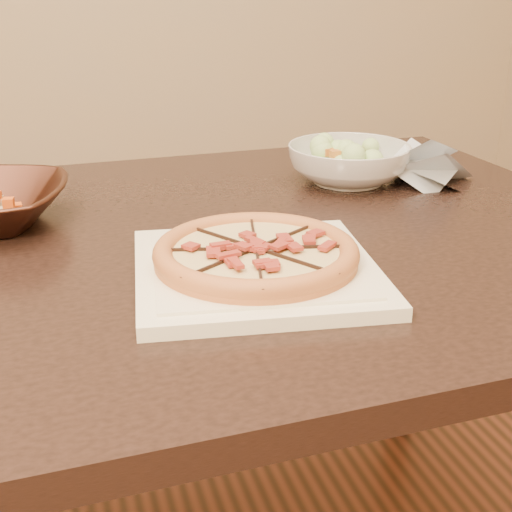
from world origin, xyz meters
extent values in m
cube|color=black|center=(0.06, 0.12, 0.73)|extent=(1.57, 1.04, 0.04)
cylinder|color=black|center=(0.75, 0.53, 0.35)|extent=(0.07, 0.07, 0.71)
cube|color=white|center=(0.18, -0.05, 0.76)|extent=(0.35, 0.35, 0.02)
cube|color=white|center=(0.18, -0.05, 0.77)|extent=(0.29, 0.29, 0.00)
cylinder|color=#AD7D44|center=(0.18, -0.05, 0.78)|extent=(0.26, 0.26, 0.01)
torus|color=#AD7D44|center=(0.18, -0.05, 0.79)|extent=(0.26, 0.26, 0.03)
cylinder|color=#FFEAA4|center=(0.18, -0.05, 0.79)|extent=(0.21, 0.21, 0.01)
cube|color=black|center=(0.18, -0.05, 0.79)|extent=(0.06, 0.25, 0.01)
cube|color=black|center=(0.18, -0.05, 0.79)|extent=(0.14, 0.22, 0.01)
cube|color=black|center=(0.18, -0.05, 0.79)|extent=(0.25, 0.06, 0.01)
cube|color=black|center=(0.18, -0.05, 0.79)|extent=(0.22, 0.14, 0.01)
cube|color=#A3271E|center=(0.20, -0.06, 0.79)|extent=(0.03, 0.02, 0.00)
cube|color=#A3271E|center=(0.22, -0.05, 0.79)|extent=(0.02, 0.01, 0.00)
cube|color=#A3271E|center=(0.25, -0.04, 0.79)|extent=(0.03, 0.02, 0.00)
cube|color=#A3271E|center=(0.20, -0.04, 0.79)|extent=(0.03, 0.02, 0.00)
cube|color=#A3271E|center=(0.22, -0.02, 0.79)|extent=(0.03, 0.03, 0.00)
cube|color=#A3271E|center=(0.23, 0.01, 0.79)|extent=(0.03, 0.03, 0.00)
cube|color=#A3271E|center=(0.20, -0.02, 0.79)|extent=(0.02, 0.03, 0.00)
cube|color=#A3271E|center=(0.19, 0.00, 0.79)|extent=(0.02, 0.03, 0.00)
cube|color=#A3271E|center=(0.18, 0.03, 0.79)|extent=(0.01, 0.02, 0.00)
cube|color=#A3271E|center=(0.17, -0.01, 0.79)|extent=(0.02, 0.03, 0.00)
cube|color=#A3271E|center=(0.15, 0.01, 0.79)|extent=(0.02, 0.03, 0.00)
cube|color=#A3271E|center=(0.17, -0.03, 0.79)|extent=(0.03, 0.03, 0.00)
cube|color=#A3271E|center=(0.14, -0.02, 0.79)|extent=(0.03, 0.03, 0.00)
cube|color=#A3271E|center=(0.12, -0.02, 0.79)|extent=(0.03, 0.02, 0.00)
cube|color=#A3271E|center=(0.15, -0.05, 0.79)|extent=(0.03, 0.02, 0.00)
cube|color=#A3271E|center=(0.12, -0.05, 0.79)|extent=(0.02, 0.01, 0.00)
cube|color=#A3271E|center=(0.10, -0.07, 0.79)|extent=(0.03, 0.02, 0.00)
cube|color=#A3271E|center=(0.15, -0.07, 0.79)|extent=(0.03, 0.02, 0.00)
cube|color=#A3271E|center=(0.13, -0.09, 0.79)|extent=(0.03, 0.03, 0.00)
cube|color=#A3271E|center=(0.17, -0.07, 0.79)|extent=(0.03, 0.03, 0.00)
cube|color=#A3271E|center=(0.16, -0.09, 0.79)|extent=(0.02, 0.03, 0.00)
cube|color=#A3271E|center=(0.16, -0.12, 0.79)|extent=(0.02, 0.03, 0.00)
cube|color=#A3271E|center=(0.18, -0.08, 0.79)|extent=(0.01, 0.02, 0.00)
cube|color=#A3271E|center=(0.19, -0.10, 0.79)|extent=(0.02, 0.03, 0.00)
cube|color=#A3271E|center=(0.21, -0.12, 0.79)|extent=(0.02, 0.03, 0.00)
cube|color=#A3271E|center=(0.20, -0.08, 0.79)|extent=(0.03, 0.03, 0.00)
cube|color=#A3271E|center=(0.23, -0.09, 0.79)|extent=(0.03, 0.03, 0.00)
cube|color=#A3271E|center=(0.26, -0.09, 0.79)|extent=(0.03, 0.02, 0.00)
cube|color=tan|center=(-0.14, 0.30, 0.83)|extent=(0.03, 0.03, 0.03)
cube|color=yellow|center=(-0.13, 0.24, 0.83)|extent=(0.03, 0.03, 0.03)
imported|color=silver|center=(0.47, 0.33, 0.79)|extent=(0.25, 0.25, 0.07)
sphere|color=#CFEA96|center=(0.47, 0.33, 0.84)|extent=(0.04, 0.04, 0.04)
sphere|color=#CFEA96|center=(0.49, 0.33, 0.84)|extent=(0.04, 0.04, 0.04)
sphere|color=#CFEA96|center=(0.50, 0.36, 0.84)|extent=(0.04, 0.04, 0.04)
sphere|color=#CFEA96|center=(0.48, 0.34, 0.84)|extent=(0.04, 0.04, 0.04)
sphere|color=#CFEA96|center=(0.47, 0.36, 0.84)|extent=(0.04, 0.04, 0.04)
sphere|color=#CFEA96|center=(0.47, 0.33, 0.84)|extent=(0.04, 0.04, 0.04)
sphere|color=#CFEA96|center=(0.45, 0.34, 0.84)|extent=(0.04, 0.04, 0.04)
sphere|color=#CFEA96|center=(0.43, 0.33, 0.84)|extent=(0.04, 0.04, 0.04)
sphere|color=#CFEA96|center=(0.46, 0.32, 0.84)|extent=(0.04, 0.04, 0.04)
sphere|color=#CFEA96|center=(0.44, 0.30, 0.84)|extent=(0.04, 0.04, 0.04)
sphere|color=#CFEA96|center=(0.47, 0.32, 0.84)|extent=(0.04, 0.04, 0.04)
sphere|color=#CFEA96|center=(0.47, 0.30, 0.84)|extent=(0.04, 0.04, 0.04)
sphere|color=#CFEA96|center=(0.49, 0.28, 0.84)|extent=(0.04, 0.04, 0.04)
sphere|color=#CFEA96|center=(0.49, 0.31, 0.84)|extent=(0.04, 0.04, 0.04)
sphere|color=#CFEA96|center=(0.51, 0.31, 0.84)|extent=(0.04, 0.04, 0.04)
cube|color=orange|center=(0.50, 0.35, 0.83)|extent=(0.02, 0.02, 0.01)
cube|color=orange|center=(0.45, 0.35, 0.83)|extent=(0.02, 0.02, 0.01)
cube|color=orange|center=(0.45, 0.30, 0.83)|extent=(0.02, 0.02, 0.01)
cube|color=orange|center=(0.50, 0.30, 0.83)|extent=(0.02, 0.02, 0.01)
camera|label=1|loc=(-0.06, -0.86, 1.12)|focal=50.00mm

